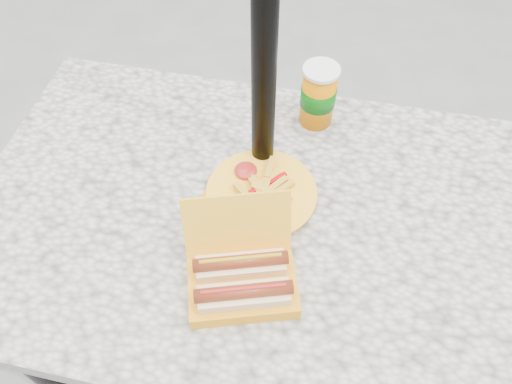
% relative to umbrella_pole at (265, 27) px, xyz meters
% --- Properties ---
extents(ground, '(60.00, 60.00, 0.00)m').
position_rel_umbrella_pole_xyz_m(ground, '(0.00, -0.16, -1.10)').
color(ground, slate).
extents(picnic_table, '(1.20, 0.80, 0.75)m').
position_rel_umbrella_pole_xyz_m(picnic_table, '(0.00, -0.16, -0.46)').
color(picnic_table, beige).
rests_on(picnic_table, ground).
extents(umbrella_pole, '(0.05, 0.05, 2.20)m').
position_rel_umbrella_pole_xyz_m(umbrella_pole, '(0.00, 0.00, 0.00)').
color(umbrella_pole, black).
rests_on(umbrella_pole, ground).
extents(hotdog_box, '(0.25, 0.24, 0.16)m').
position_rel_umbrella_pole_xyz_m(hotdog_box, '(0.03, -0.33, -0.31)').
color(hotdog_box, yellow).
rests_on(hotdog_box, picnic_table).
extents(fries_plate, '(0.25, 0.33, 0.04)m').
position_rel_umbrella_pole_xyz_m(fries_plate, '(0.02, -0.12, -0.34)').
color(fries_plate, '#FFA300').
rests_on(fries_plate, picnic_table).
extents(soda_cup, '(0.08, 0.08, 0.16)m').
position_rel_umbrella_pole_xyz_m(soda_cup, '(0.10, 0.14, -0.27)').
color(soda_cup, orange).
rests_on(soda_cup, picnic_table).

